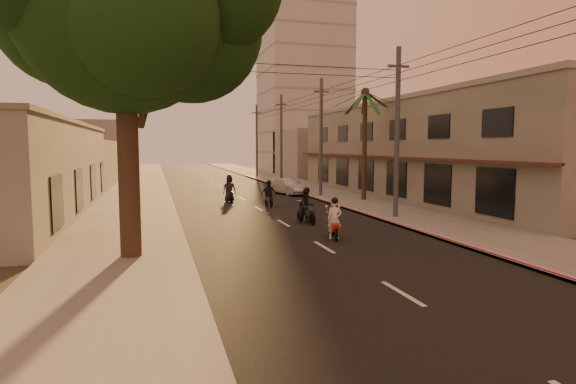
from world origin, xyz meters
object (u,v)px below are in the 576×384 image
broadleaf_tree (136,6)px  scooter_far_a (229,190)px  parked_car (289,187)px  scooter_red (334,220)px  scooter_mid_b (269,195)px  palm_tree (365,98)px  scooter_mid_a (307,207)px

broadleaf_tree → scooter_far_a: 18.26m
broadleaf_tree → parked_car: size_ratio=2.89×
broadleaf_tree → scooter_red: 10.91m
parked_car → scooter_far_a: bearing=-155.5°
scooter_mid_b → parked_car: (3.27, 6.99, -0.11)m
scooter_mid_b → broadleaf_tree: bearing=-122.0°
palm_tree → scooter_mid_b: bearing=-170.5°
scooter_mid_a → parked_car: (2.99, 14.09, -0.18)m
scooter_red → parked_car: 18.53m
scooter_mid_a → scooter_mid_b: scooter_mid_a is taller
scooter_mid_a → scooter_red: bearing=-101.1°
parked_car → broadleaf_tree: bearing=-130.6°
parked_car → palm_tree: bearing=-68.2°
broadleaf_tree → scooter_mid_b: bearing=59.5°
palm_tree → scooter_far_a: bearing=168.7°
scooter_red → parked_car: bearing=94.3°
scooter_far_a → parked_car: (5.34, 3.96, -0.21)m
scooter_mid_b → palm_tree: bearing=8.0°
scooter_mid_a → parked_car: size_ratio=0.44×
palm_tree → scooter_mid_b: 9.66m
scooter_far_a → broadleaf_tree: bearing=-110.0°
broadleaf_tree → scooter_mid_b: 16.60m
scooter_mid_a → scooter_far_a: bearing=93.7°
broadleaf_tree → scooter_mid_b: size_ratio=6.91×
palm_tree → scooter_red: 15.65m
palm_tree → broadleaf_tree: bearing=-136.5°
scooter_red → scooter_mid_a: 4.18m
scooter_mid_a → parked_car: 14.40m
palm_tree → scooter_mid_b: palm_tree is taller
broadleaf_tree → scooter_mid_a: bearing=35.7°
scooter_far_a → palm_tree: bearing=-12.3°
palm_tree → scooter_far_a: (-9.23, 1.84, -6.29)m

